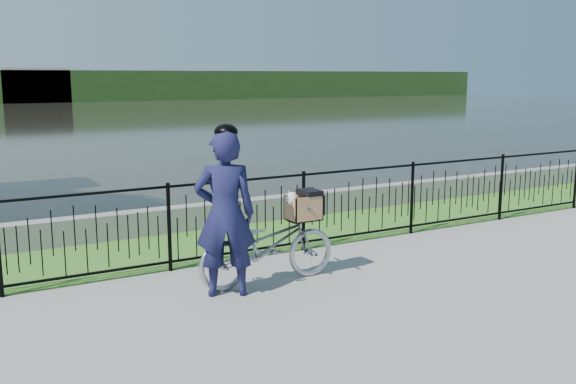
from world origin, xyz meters
TOP-DOWN VIEW (x-y plane):
  - ground at (0.00, 0.00)m, footprint 120.00×120.00m
  - grass_strip at (0.00, 2.60)m, footprint 60.00×2.00m
  - quay_wall at (0.00, 3.60)m, footprint 60.00×0.30m
  - fence at (0.00, 1.60)m, footprint 14.00×0.06m
  - far_building_right at (6.00, 58.50)m, footprint 6.00×3.00m
  - bicycle_rig at (-0.13, 0.54)m, footprint 1.79×0.62m
  - cyclist at (-0.75, 0.41)m, footprint 0.80×0.67m

SIDE VIEW (x-z plane):
  - ground at x=0.00m, z-range 0.00..0.00m
  - grass_strip at x=0.00m, z-range 0.00..0.01m
  - quay_wall at x=0.00m, z-range 0.00..0.40m
  - bicycle_rig at x=-0.13m, z-range -0.07..1.04m
  - fence at x=0.00m, z-range 0.00..1.15m
  - cyclist at x=-0.75m, z-range -0.01..1.94m
  - far_building_right at x=6.00m, z-range 0.00..3.20m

